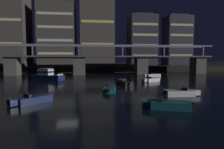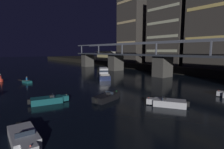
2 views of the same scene
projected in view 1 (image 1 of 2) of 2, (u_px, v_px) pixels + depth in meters
name	position (u px, v px, depth m)	size (l,w,h in m)	color
ground_plane	(67.00, 103.00, 22.88)	(400.00, 400.00, 0.00)	black
far_riverbank	(83.00, 66.00, 109.69)	(240.00, 80.00, 2.20)	black
river_bridge	(79.00, 62.00, 62.00)	(86.16, 6.40, 9.38)	#4C4944
tower_west_low	(11.00, 11.00, 73.18)	(11.83, 13.18, 41.29)	#423D38
tower_west_tall	(58.00, 35.00, 76.70)	(13.63, 12.47, 24.34)	#423D38
tower_central	(97.00, 13.00, 75.90)	(12.80, 9.94, 41.52)	#423D38
tower_east_tall	(142.00, 41.00, 79.75)	(10.63, 9.62, 20.54)	#282833
tower_east_low	(177.00, 41.00, 86.53)	(10.85, 8.70, 21.75)	#282833
cabin_cruiser_near_left	(47.00, 76.00, 47.16)	(8.96, 6.32, 2.79)	#19234C
speedboat_near_center	(110.00, 89.00, 30.87)	(2.47, 5.23, 1.16)	#196066
speedboat_near_right	(151.00, 80.00, 43.68)	(4.79, 3.80, 1.16)	silver
speedboat_mid_left	(181.00, 93.00, 27.21)	(5.21, 1.93, 1.16)	silver
speedboat_mid_center	(32.00, 99.00, 22.83)	(4.52, 4.24, 1.16)	#19234C
speedboat_mid_right	(168.00, 105.00, 20.23)	(5.09, 3.07, 1.16)	#196066
speedboat_far_left	(152.00, 75.00, 55.12)	(5.21, 2.60, 1.16)	silver
speedboat_far_center	(124.00, 83.00, 38.26)	(2.80, 5.18, 1.16)	black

